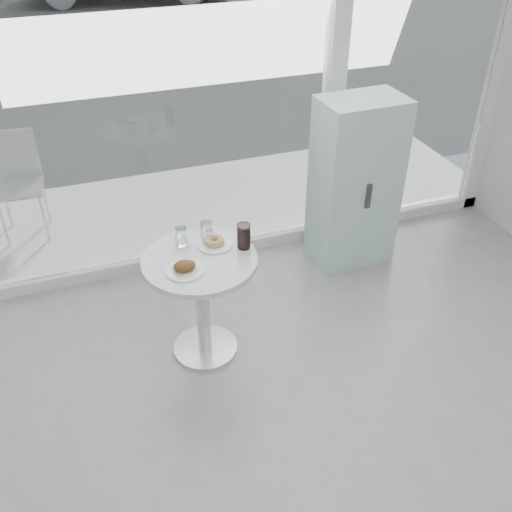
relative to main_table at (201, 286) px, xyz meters
name	(u,v)px	position (x,y,z in m)	size (l,w,h in m)	color
storefront	(231,47)	(0.57, 1.10, 1.16)	(5.00, 0.14, 3.00)	white
main_table	(201,286)	(0.00, 0.00, 0.00)	(0.72, 0.72, 0.77)	silver
patio_deck	(203,205)	(0.50, 1.90, -0.53)	(5.60, 1.60, 0.05)	silver
mint_cabinet	(355,183)	(1.45, 0.70, 0.14)	(0.65, 0.45, 1.37)	#A2CFBC
patio_chair	(18,178)	(-1.09, 1.97, 0.01)	(0.41, 0.41, 0.90)	silver
plate_fritter	(185,268)	(-0.11, -0.10, 0.25)	(0.23, 0.23, 0.07)	white
plate_donut	(214,242)	(0.13, 0.11, 0.24)	(0.23, 0.23, 0.05)	white
water_tumbler_a	(181,238)	(-0.07, 0.18, 0.27)	(0.08, 0.08, 0.12)	white
water_tumbler_b	(207,232)	(0.10, 0.19, 0.28)	(0.08, 0.08, 0.13)	white
cola_glass	(244,236)	(0.30, 0.03, 0.30)	(0.09, 0.09, 0.17)	white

